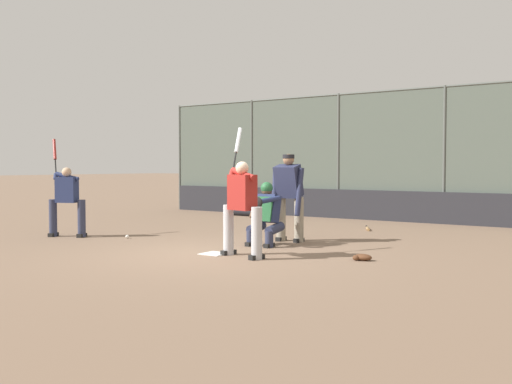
# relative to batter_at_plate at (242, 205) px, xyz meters

# --- Properties ---
(ground_plane) EXTENTS (160.00, 160.00, 0.00)m
(ground_plane) POSITION_rel_batter_at_plate_xyz_m (0.59, -0.00, -0.88)
(ground_plane) COLOR #7A604C
(home_plate_marker) EXTENTS (0.43, 0.43, 0.01)m
(home_plate_marker) POSITION_rel_batter_at_plate_xyz_m (0.59, -0.00, -0.87)
(home_plate_marker) COLOR white
(home_plate_marker) RESTS_ON ground_plane
(backstop_fence) EXTENTS (15.66, 0.08, 3.65)m
(backstop_fence) POSITION_rel_batter_at_plate_xyz_m (0.59, -7.76, 1.04)
(backstop_fence) COLOR #515651
(backstop_fence) RESTS_ON ground_plane
(padding_wall) EXTENTS (15.27, 0.18, 0.84)m
(padding_wall) POSITION_rel_batter_at_plate_xyz_m (0.59, -7.66, -0.46)
(padding_wall) COLOR #28282D
(padding_wall) RESTS_ON ground_plane
(bleachers_beyond) EXTENTS (10.90, 1.95, 1.16)m
(bleachers_beyond) POSITION_rel_batter_at_plate_xyz_m (0.06, -9.91, -0.49)
(bleachers_beyond) COLOR slate
(bleachers_beyond) RESTS_ON ground_plane
(batter_at_plate) EXTENTS (0.93, 0.82, 2.22)m
(batter_at_plate) POSITION_rel_batter_at_plate_xyz_m (0.00, 0.00, 0.00)
(batter_at_plate) COLOR #B7B7BC
(batter_at_plate) RESTS_ON ground_plane
(catcher_behind_plate) EXTENTS (0.65, 0.75, 1.22)m
(catcher_behind_plate) POSITION_rel_batter_at_plate_xyz_m (0.48, -1.39, -0.24)
(catcher_behind_plate) COLOR #2D334C
(catcher_behind_plate) RESTS_ON ground_plane
(umpire_home) EXTENTS (0.72, 0.45, 1.77)m
(umpire_home) POSITION_rel_batter_at_plate_xyz_m (0.41, -2.17, 0.08)
(umpire_home) COLOR gray
(umpire_home) RESTS_ON ground_plane
(batter_on_deck) EXTENTS (1.14, 0.57, 2.14)m
(batter_on_deck) POSITION_rel_batter_at_plate_xyz_m (4.80, -0.16, -0.06)
(batter_on_deck) COLOR #2D334C
(batter_on_deck) RESTS_ON ground_plane
(spare_bat_near_backstop) EXTENTS (0.44, 0.80, 0.07)m
(spare_bat_near_backstop) POSITION_rel_batter_at_plate_xyz_m (0.04, -5.17, -0.85)
(spare_bat_near_backstop) COLOR black
(spare_bat_near_backstop) RESTS_ON ground_plane
(fielding_glove_on_dirt) EXTENTS (0.30, 0.23, 0.11)m
(fielding_glove_on_dirt) POSITION_rel_batter_at_plate_xyz_m (-1.83, -0.80, -0.82)
(fielding_glove_on_dirt) COLOR #56331E
(fielding_glove_on_dirt) RESTS_ON ground_plane
(baseball_loose) EXTENTS (0.07, 0.07, 0.07)m
(baseball_loose) POSITION_rel_batter_at_plate_xyz_m (3.52, -0.70, -0.84)
(baseball_loose) COLOR white
(baseball_loose) RESTS_ON ground_plane
(equipment_bag_dugout_side) EXTENTS (1.23, 0.27, 0.27)m
(equipment_bag_dugout_side) POSITION_rel_batter_at_plate_xyz_m (4.70, -6.71, -0.74)
(equipment_bag_dugout_side) COLOR black
(equipment_bag_dugout_side) RESTS_ON ground_plane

